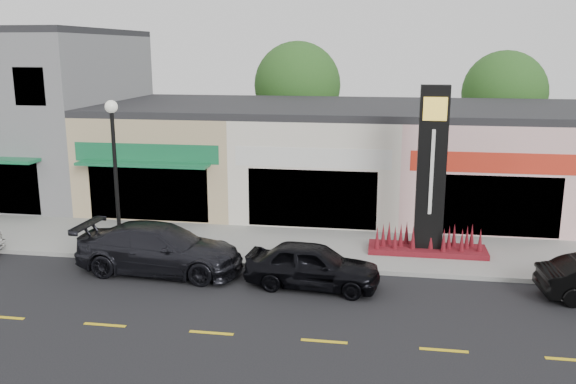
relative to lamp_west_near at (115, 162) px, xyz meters
name	(u,v)px	position (x,y,z in m)	size (l,w,h in m)	color
ground	(334,296)	(8.00, -2.50, -3.48)	(120.00, 120.00, 0.00)	black
sidewalk	(344,249)	(8.00, 1.85, -3.40)	(52.00, 4.30, 0.15)	gray
curb	(340,270)	(8.00, -0.40, -3.40)	(52.00, 0.20, 0.15)	gray
building_grey_2story	(7,113)	(-10.00, 8.98, 0.67)	(12.00, 10.95, 8.30)	slate
shop_beige	(185,151)	(-0.50, 8.96, -1.08)	(7.00, 10.85, 4.80)	tan
shop_cream	(325,154)	(6.50, 8.97, -1.08)	(7.00, 10.01, 4.80)	silver
shop_pink_w	(475,159)	(13.50, 8.97, -1.08)	(7.00, 10.01, 4.80)	#F9C0BE
tree_rear_west	(297,85)	(4.00, 17.00, 1.74)	(5.20, 5.20, 7.83)	#382619
tree_rear_mid	(504,93)	(16.00, 17.00, 1.41)	(4.80, 4.80, 7.29)	#382619
lamp_west_near	(115,162)	(0.00, 0.00, 0.00)	(0.44, 0.44, 5.47)	black
pylon_sign	(430,195)	(11.00, 1.70, -1.20)	(4.20, 1.30, 6.00)	#5B100F
car_dark_sedan	(160,249)	(2.04, -1.34, -2.66)	(5.60, 2.28, 1.62)	black
car_black_sedan	(313,265)	(7.25, -1.86, -2.76)	(4.22, 1.70, 1.44)	black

